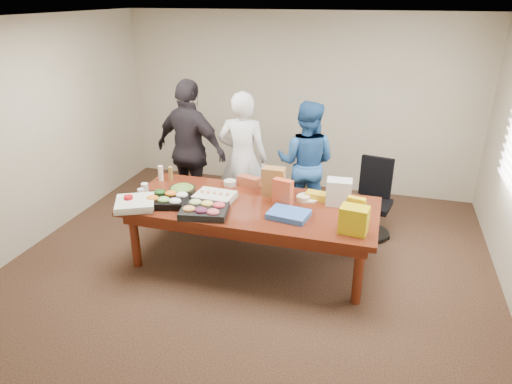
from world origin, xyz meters
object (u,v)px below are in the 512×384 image
(person_right, at_px, (306,163))
(person_center, at_px, (243,159))
(conference_table, at_px, (251,233))
(salad_bowl, at_px, (183,192))
(office_chair, at_px, (373,202))
(sheet_cake, at_px, (215,197))

(person_right, bearing_deg, person_center, 22.48)
(conference_table, bearing_deg, person_center, 112.55)
(salad_bowl, bearing_deg, person_right, 46.06)
(office_chair, bearing_deg, salad_bowl, -143.59)
(office_chair, relative_size, salad_bowl, 3.15)
(person_center, bearing_deg, person_right, -165.13)
(conference_table, distance_m, person_right, 1.40)
(person_right, relative_size, salad_bowl, 5.39)
(salad_bowl, bearing_deg, sheet_cake, -1.76)
(person_right, xyz_separation_m, sheet_cake, (-0.81, -1.28, -0.05))
(office_chair, bearing_deg, person_right, 176.37)
(conference_table, xyz_separation_m, salad_bowl, (-0.84, 0.01, 0.43))
(person_right, bearing_deg, sheet_cake, 60.58)
(person_center, distance_m, salad_bowl, 1.08)
(conference_table, bearing_deg, person_right, 73.24)
(conference_table, relative_size, office_chair, 2.86)
(sheet_cake, bearing_deg, office_chair, 34.13)
(conference_table, bearing_deg, office_chair, 38.24)
(person_center, xyz_separation_m, salad_bowl, (-0.43, -0.99, -0.10))
(person_center, xyz_separation_m, person_right, (0.79, 0.28, -0.07))
(conference_table, xyz_separation_m, person_center, (-0.41, 0.99, 0.53))
(conference_table, relative_size, person_center, 1.55)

